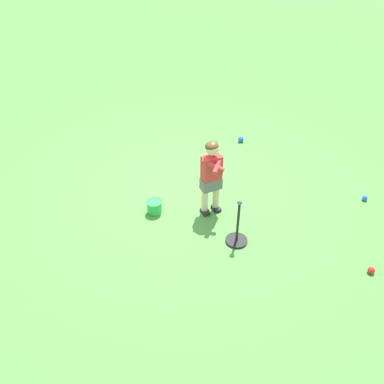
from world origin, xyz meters
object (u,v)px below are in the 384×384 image
Objects in this scene: play_ball_center_lawn at (241,139)px; batting_tee at (237,235)px; toy_bucket at (154,207)px; play_ball_behind_batter at (365,198)px; play_ball_by_bucket at (371,270)px; child_batter at (212,171)px.

batting_tee is at bearing 138.83° from play_ball_center_lawn.
play_ball_center_lawn is at bearing -41.17° from batting_tee.
toy_bucket is at bearing 27.20° from batting_tee.
play_ball_behind_batter is 0.76× the size of play_ball_center_lawn.
play_ball_by_bucket is 2.82m from toy_bucket.
batting_tee reaches higher than play_ball_behind_batter.
play_ball_behind_batter is 0.12× the size of batting_tee.
play_ball_center_lawn reaches higher than play_ball_behind_batter.
child_batter is 5.00× the size of toy_bucket.
child_batter is 14.18× the size of play_ball_behind_batter.
toy_bucket is (1.47, 2.60, 0.06)m from play_ball_behind_batter.
child_batter is at bearing 127.82° from play_ball_center_lawn.
play_ball_behind_batter is at bearing -119.41° from toy_bucket.
play_ball_by_bucket reaches higher than play_ball_behind_batter.
play_ball_by_bucket is at bearing -156.55° from child_batter.
play_ball_center_lawn is 0.16× the size of batting_tee.
toy_bucket is (2.38, 1.51, 0.06)m from play_ball_by_bucket.
play_ball_center_lawn is (3.19, -0.70, 0.01)m from play_ball_by_bucket.
play_ball_behind_batter is at bearing -50.11° from play_ball_by_bucket.
play_ball_by_bucket is (-1.98, -0.86, -0.61)m from child_batter.
child_batter is at bearing -121.67° from toy_bucket.
play_ball_by_bucket is 3.26m from play_ball_center_lawn.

